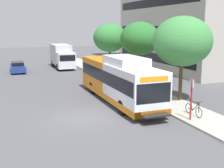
{
  "coord_description": "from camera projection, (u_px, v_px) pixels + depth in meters",
  "views": [
    {
      "loc": [
        -4.76,
        -17.68,
        5.84
      ],
      "look_at": [
        2.88,
        2.37,
        1.6
      ],
      "focal_mm": 47.13,
      "sensor_mm": 36.0,
      "label": 1
    }
  ],
  "objects": [
    {
      "name": "bus_stop_sign_pole",
      "position": [
        191.0,
        96.0,
        17.91
      ],
      "size": [
        0.1,
        0.36,
        2.6
      ],
      "color": "red",
      "rests_on": "sidewalk_curb"
    },
    {
      "name": "parked_car_far_lane",
      "position": [
        18.0,
        67.0,
        37.64
      ],
      "size": [
        1.8,
        4.5,
        1.33
      ],
      "color": "navy",
      "rests_on": "ground"
    },
    {
      "name": "ground_plane",
      "position": [
        60.0,
        92.0,
        26.34
      ],
      "size": [
        120.0,
        120.0,
        0.0
      ],
      "primitive_type": "plane",
      "color": "#4C4C51"
    },
    {
      "name": "street_tree_mid_block",
      "position": [
        140.0,
        39.0,
        28.84
      ],
      "size": [
        3.86,
        3.86,
        6.14
      ],
      "color": "#4C3823",
      "rests_on": "sidewalk_curb"
    },
    {
      "name": "box_truck_background",
      "position": [
        62.0,
        56.0,
        41.4
      ],
      "size": [
        2.32,
        7.01,
        3.25
      ],
      "color": "silver",
      "rests_on": "ground"
    },
    {
      "name": "street_tree_near_stop",
      "position": [
        182.0,
        41.0,
        22.21
      ],
      "size": [
        4.47,
        4.47,
        6.47
      ],
      "color": "#4C3823",
      "rests_on": "sidewalk_curb"
    },
    {
      "name": "street_tree_far_block",
      "position": [
        110.0,
        38.0,
        35.62
      ],
      "size": [
        4.03,
        4.03,
        6.01
      ],
      "color": "#4C3823",
      "rests_on": "sidewalk_curb"
    },
    {
      "name": "transit_bus",
      "position": [
        118.0,
        80.0,
        23.0
      ],
      "size": [
        2.58,
        12.25,
        3.65
      ],
      "color": "white",
      "rests_on": "ground"
    },
    {
      "name": "sidewalk_curb",
      "position": [
        140.0,
        90.0,
        26.93
      ],
      "size": [
        3.0,
        56.0,
        0.14
      ],
      "primitive_type": "cube",
      "color": "#A8A399",
      "rests_on": "ground"
    },
    {
      "name": "bicycle_parked",
      "position": [
        194.0,
        109.0,
        19.03
      ],
      "size": [
        0.52,
        1.76,
        1.02
      ],
      "color": "black",
      "rests_on": "sidewalk_curb"
    }
  ]
}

